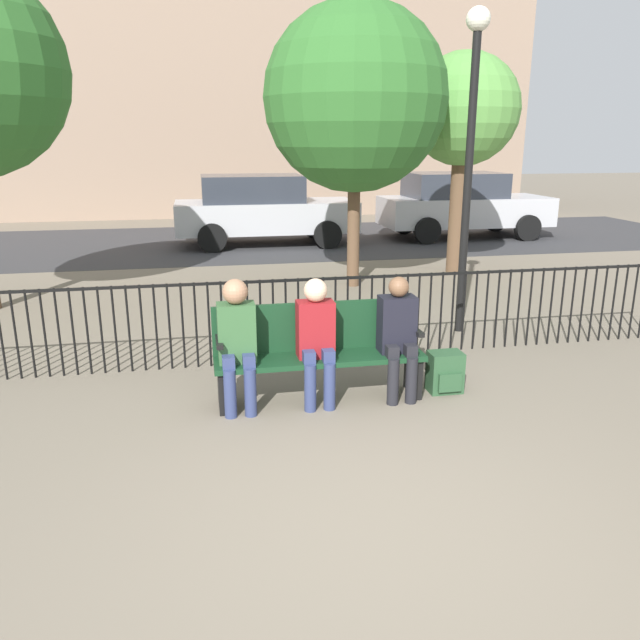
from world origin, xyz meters
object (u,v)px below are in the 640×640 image
seated_person_0 (237,337)px  tree_1 (464,112)px  seated_person_1 (316,335)px  backpack (445,372)px  parked_car_0 (262,209)px  parked_car_1 (462,204)px  seated_person_2 (398,332)px  tree_2 (355,99)px  lamp_post (471,128)px  park_bench (318,348)px

seated_person_0 → tree_1: (4.42, 5.51, 2.18)m
tree_1 → seated_person_1: bearing=-123.9°
seated_person_0 → seated_person_1: (0.73, -0.00, -0.02)m
backpack → parked_car_0: 9.44m
parked_car_0 → parked_car_1: size_ratio=1.00×
seated_person_0 → tree_1: bearing=51.2°
seated_person_0 → seated_person_2: bearing=-0.1°
tree_2 → backpack: bearing=-92.9°
lamp_post → parked_car_1: bearing=66.7°
parked_car_0 → seated_person_1: bearing=-92.9°
tree_2 → lamp_post: tree_2 is taller
lamp_post → seated_person_2: bearing=-127.3°
seated_person_0 → parked_car_1: (6.28, 9.59, 0.15)m
parked_car_0 → parked_car_1: 5.08m
park_bench → tree_2: tree_2 is taller
seated_person_0 → backpack: (2.02, 0.02, -0.49)m
tree_2 → lamp_post: 2.96m
tree_1 → tree_2: 2.30m
seated_person_0 → backpack: seated_person_0 is taller
backpack → parked_car_0: parked_car_0 is taller
tree_1 → parked_car_0: (-3.22, 3.89, -2.03)m
tree_2 → parked_car_1: 6.65m
seated_person_1 → parked_car_1: (5.56, 9.59, 0.17)m
park_bench → lamp_post: 3.51m
lamp_post → tree_2: bearing=104.4°
parked_car_0 → park_bench: bearing=-92.7°
seated_person_2 → parked_car_0: parked_car_0 is taller
backpack → lamp_post: bearing=63.2°
backpack → parked_car_1: 10.49m
park_bench → backpack: size_ratio=4.88×
seated_person_0 → seated_person_2: seated_person_0 is taller
tree_1 → parked_car_0: size_ratio=0.93×
parked_car_0 → lamp_post: bearing=-76.6°
tree_2 → lamp_post: size_ratio=1.16×
backpack → park_bench: bearing=175.2°
seated_person_2 → parked_car_0: 9.42m
seated_person_1 → parked_car_1: 11.08m
park_bench → parked_car_0: (0.44, 9.28, 0.34)m
park_bench → tree_2: (1.49, 4.63, 2.53)m
backpack → seated_person_1: bearing=-178.9°
backpack → parked_car_0: bearing=95.0°
seated_person_2 → lamp_post: bearing=52.7°
seated_person_2 → tree_2: size_ratio=0.26×
seated_person_0 → park_bench: bearing=9.5°
tree_1 → parked_car_0: 5.44m
park_bench → backpack: park_bench is taller
seated_person_1 → backpack: 1.38m
lamp_post → backpack: bearing=-116.8°
seated_person_2 → tree_2: tree_2 is taller
tree_2 → parked_car_1: size_ratio=1.07×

